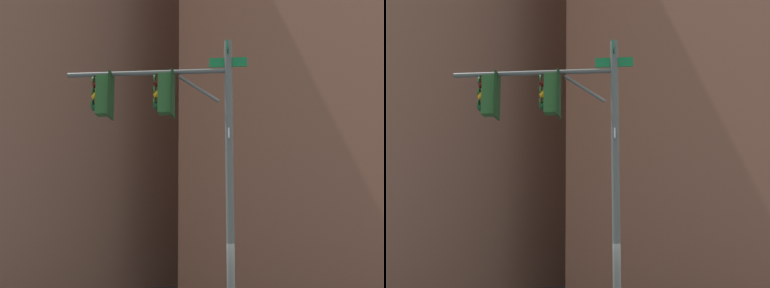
# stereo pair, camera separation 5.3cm
# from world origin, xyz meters

# --- Properties ---
(signal_pole_assembly) EXTENTS (2.52, 3.96, 7.49)m
(signal_pole_assembly) POSITION_xyz_m (-1.10, 1.53, 5.29)
(signal_pole_assembly) COLOR #4C514C
(signal_pole_assembly) RESTS_ON ground_plane
(building_glass_tower) EXTENTS (32.21, 31.86, 64.49)m
(building_glass_tower) POSITION_xyz_m (51.31, 22.93, 32.25)
(building_glass_tower) COLOR #9EC6C1
(building_glass_tower) RESTS_ON ground_plane
(building_brick_farside) EXTENTS (18.58, 19.86, 35.65)m
(building_brick_farside) POSITION_xyz_m (48.04, 44.75, 17.82)
(building_brick_farside) COLOR #4C3328
(building_brick_farside) RESTS_ON ground_plane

